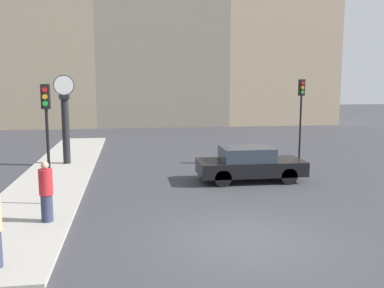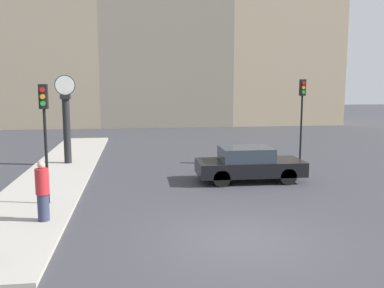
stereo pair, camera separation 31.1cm
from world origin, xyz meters
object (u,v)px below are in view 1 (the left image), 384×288
Objects in this scene: traffic_light_near at (47,119)px; street_clock at (65,121)px; sedan_car at (249,164)px; pedestrian_red_top at (46,192)px; traffic_light_far at (301,104)px.

street_clock is at bearing 93.68° from traffic_light_near.
traffic_light_near is 7.00m from street_clock.
sedan_car is 2.50× the size of pedestrian_red_top.
traffic_light_near is at bearing -86.32° from street_clock.
traffic_light_far is at bearing 40.93° from sedan_car.
traffic_light_near reaches higher than pedestrian_red_top.
traffic_light_near is at bearing 97.05° from pedestrian_red_top.
street_clock is (-7.70, 4.29, 1.43)m from sedan_car.
traffic_light_far reaches higher than traffic_light_near.
pedestrian_red_top is at bearing -82.95° from traffic_light_near.
traffic_light_far is (3.27, 2.83, 2.20)m from sedan_car.
street_clock reaches higher than sedan_car.
pedestrian_red_top is (0.22, -1.75, -1.86)m from traffic_light_near.
traffic_light_far is 11.09m from street_clock.
street_clock is (-0.45, 6.95, -0.69)m from traffic_light_near.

